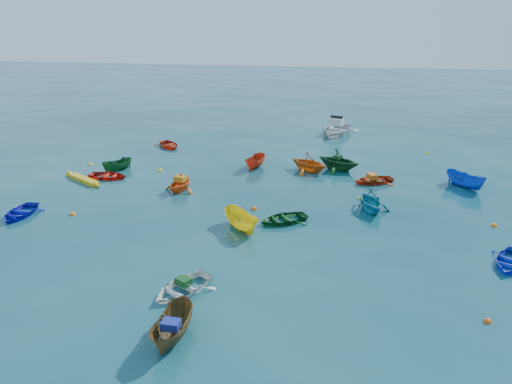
# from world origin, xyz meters

# --- Properties ---
(ground) EXTENTS (160.00, 160.00, 0.00)m
(ground) POSITION_xyz_m (0.00, 0.00, 0.00)
(ground) COLOR #093543
(ground) RESTS_ON ground
(dinghy_blue_sw) EXTENTS (2.15, 2.93, 0.59)m
(dinghy_blue_sw) POSITION_xyz_m (-12.85, 0.05, 0.00)
(dinghy_blue_sw) COLOR #0E11B8
(dinghy_blue_sw) RESTS_ON ground
(dinghy_white_near) EXTENTS (3.22, 3.52, 0.60)m
(dinghy_white_near) POSITION_xyz_m (-1.29, -6.28, 0.00)
(dinghy_white_near) COLOR white
(dinghy_white_near) RESTS_ON ground
(sampan_brown_mid) EXTENTS (1.22, 2.97, 1.13)m
(sampan_brown_mid) POSITION_xyz_m (-0.66, -9.42, 0.00)
(sampan_brown_mid) COLOR brown
(sampan_brown_mid) RESTS_ON ground
(dinghy_blue_se) EXTENTS (3.12, 3.47, 0.59)m
(dinghy_blue_se) POSITION_xyz_m (12.97, -1.62, 0.00)
(dinghy_blue_se) COLOR #0F28C5
(dinghy_blue_se) RESTS_ON ground
(dinghy_orange_w) EXTENTS (2.64, 2.88, 1.28)m
(dinghy_orange_w) POSITION_xyz_m (-5.06, 5.54, 0.00)
(dinghy_orange_w) COLOR orange
(dinghy_orange_w) RESTS_ON ground
(sampan_yellow_mid) EXTENTS (2.77, 3.06, 1.17)m
(sampan_yellow_mid) POSITION_xyz_m (0.00, 0.21, 0.00)
(sampan_yellow_mid) COLOR yellow
(sampan_yellow_mid) RESTS_ON ground
(dinghy_green_e) EXTENTS (3.42, 3.19, 0.58)m
(dinghy_green_e) POSITION_xyz_m (2.06, 1.60, 0.00)
(dinghy_green_e) COLOR #125120
(dinghy_green_e) RESTS_ON ground
(dinghy_cyan_se) EXTENTS (3.06, 3.30, 1.42)m
(dinghy_cyan_se) POSITION_xyz_m (6.91, 4.06, 0.00)
(dinghy_cyan_se) COLOR teal
(dinghy_cyan_se) RESTS_ON ground
(dinghy_red_nw) EXTENTS (2.78, 2.04, 0.56)m
(dinghy_red_nw) POSITION_xyz_m (-10.79, 7.17, 0.00)
(dinghy_red_nw) COLOR red
(dinghy_red_nw) RESTS_ON ground
(sampan_orange_n) EXTENTS (1.64, 2.85, 1.04)m
(sampan_orange_n) POSITION_xyz_m (-1.05, 11.19, 0.00)
(sampan_orange_n) COLOR red
(sampan_orange_n) RESTS_ON ground
(dinghy_green_n) EXTENTS (4.03, 3.84, 1.65)m
(dinghy_green_n) POSITION_xyz_m (5.02, 11.68, 0.00)
(dinghy_green_n) COLOR #10471C
(dinghy_green_n) RESTS_ON ground
(dinghy_red_ne) EXTENTS (3.37, 2.99, 0.58)m
(dinghy_red_ne) POSITION_xyz_m (7.37, 9.15, 0.00)
(dinghy_red_ne) COLOR #BC330F
(dinghy_red_ne) RESTS_ON ground
(sampan_blue_far) EXTENTS (2.72, 2.93, 1.13)m
(sampan_blue_far) POSITION_xyz_m (13.30, 9.19, 0.00)
(sampan_blue_far) COLOR #0E41B3
(sampan_blue_far) RESTS_ON ground
(dinghy_red_far) EXTENTS (3.34, 3.46, 0.59)m
(dinghy_red_far) POSITION_xyz_m (-9.29, 15.81, 0.00)
(dinghy_red_far) COLOR red
(dinghy_red_far) RESTS_ON ground
(dinghy_orange_far) EXTENTS (3.78, 3.64, 1.53)m
(dinghy_orange_far) POSITION_xyz_m (2.90, 11.01, 0.00)
(dinghy_orange_far) COLOR #CD6213
(dinghy_orange_far) RESTS_ON ground
(sampan_green_far) EXTENTS (2.16, 2.51, 0.94)m
(sampan_green_far) POSITION_xyz_m (-10.87, 8.97, 0.00)
(sampan_green_far) COLOR #135322
(sampan_green_far) RESTS_ON ground
(kayak_yellow) EXTENTS (3.41, 2.45, 0.37)m
(kayak_yellow) POSITION_xyz_m (-12.09, 6.21, 0.00)
(kayak_yellow) COLOR gold
(kayak_yellow) RESTS_ON ground
(motorboat_white) EXTENTS (4.85, 5.80, 1.63)m
(motorboat_white) POSITION_xyz_m (4.74, 22.87, 0.00)
(motorboat_white) COLOR silver
(motorboat_white) RESTS_ON ground
(tarp_green_a) EXTENTS (0.75, 0.70, 0.29)m
(tarp_green_a) POSITION_xyz_m (-1.24, -6.19, 0.45)
(tarp_green_a) COLOR #134C1B
(tarp_green_a) RESTS_ON dinghy_white_near
(tarp_blue_a) EXTENTS (0.66, 0.51, 0.31)m
(tarp_blue_a) POSITION_xyz_m (-0.66, -9.57, 0.72)
(tarp_blue_a) COLOR navy
(tarp_blue_a) RESTS_ON sampan_brown_mid
(tarp_orange_a) EXTENTS (0.83, 0.71, 0.35)m
(tarp_orange_a) POSITION_xyz_m (-5.05, 5.59, 0.81)
(tarp_orange_a) COLOR orange
(tarp_orange_a) RESTS_ON dinghy_orange_w
(tarp_green_b) EXTENTS (0.64, 0.70, 0.27)m
(tarp_green_b) POSITION_xyz_m (4.93, 11.72, 0.96)
(tarp_green_b) COLOR #124B1E
(tarp_green_b) RESTS_ON dinghy_green_n
(tarp_orange_b) EXTENTS (0.78, 0.86, 0.34)m
(tarp_orange_b) POSITION_xyz_m (7.28, 9.11, 0.46)
(tarp_orange_b) COLOR #CA6714
(tarp_orange_b) RESTS_ON dinghy_red_ne
(buoy_or_a) EXTENTS (0.35, 0.35, 0.35)m
(buoy_or_a) POSITION_xyz_m (-9.95, 0.66, 0.00)
(buoy_or_a) COLOR orange
(buoy_or_a) RESTS_ON ground
(buoy_ye_a) EXTENTS (0.29, 0.29, 0.29)m
(buoy_ye_a) POSITION_xyz_m (1.71, 1.05, 0.00)
(buoy_ye_a) COLOR yellow
(buoy_ye_a) RESTS_ON ground
(buoy_or_b) EXTENTS (0.30, 0.30, 0.30)m
(buoy_or_b) POSITION_xyz_m (10.72, -6.52, 0.00)
(buoy_or_b) COLOR #EB560C
(buoy_or_b) RESTS_ON ground
(buoy_ye_b) EXTENTS (0.33, 0.33, 0.33)m
(buoy_ye_b) POSITION_xyz_m (-13.44, 9.86, 0.00)
(buoy_ye_b) COLOR yellow
(buoy_ye_b) RESTS_ON ground
(buoy_or_c) EXTENTS (0.38, 0.38, 0.38)m
(buoy_or_c) POSITION_xyz_m (0.18, 3.13, 0.00)
(buoy_or_c) COLOR #EE5B0C
(buoy_or_c) RESTS_ON ground
(buoy_ye_c) EXTENTS (0.34, 0.34, 0.34)m
(buoy_ye_c) POSITION_xyz_m (6.39, 5.84, 0.00)
(buoy_ye_c) COLOR yellow
(buoy_ye_c) RESTS_ON ground
(buoy_or_d) EXTENTS (0.34, 0.34, 0.34)m
(buoy_or_d) POSITION_xyz_m (13.48, 2.87, 0.00)
(buoy_or_d) COLOR orange
(buoy_or_d) RESTS_ON ground
(buoy_ye_d) EXTENTS (0.35, 0.35, 0.35)m
(buoy_ye_d) POSITION_xyz_m (-7.77, 9.34, 0.00)
(buoy_ye_d) COLOR yellow
(buoy_ye_d) RESTS_ON ground
(buoy_or_e) EXTENTS (0.31, 0.31, 0.31)m
(buoy_or_e) POSITION_xyz_m (4.62, 10.76, 0.00)
(buoy_or_e) COLOR orange
(buoy_or_e) RESTS_ON ground
(buoy_ye_e) EXTENTS (0.33, 0.33, 0.33)m
(buoy_ye_e) POSITION_xyz_m (12.12, 17.19, 0.00)
(buoy_ye_e) COLOR yellow
(buoy_ye_e) RESTS_ON ground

